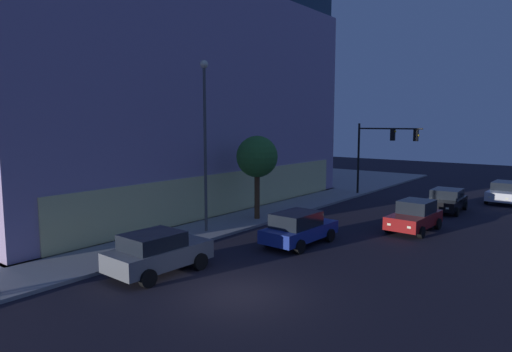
% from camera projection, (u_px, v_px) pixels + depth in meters
% --- Properties ---
extents(ground_plane, '(120.00, 120.00, 0.00)m').
position_uv_depth(ground_plane, '(239.00, 294.00, 15.79)').
color(ground_plane, black).
extents(modern_building, '(28.56, 31.90, 17.62)m').
position_uv_depth(modern_building, '(92.00, 91.00, 38.04)').
color(modern_building, '#4C4C51').
rests_on(modern_building, ground).
extents(traffic_light_far_corner, '(0.37, 5.28, 5.85)m').
position_uv_depth(traffic_light_far_corner, '(382.00, 144.00, 35.94)').
color(traffic_light_far_corner, black).
rests_on(traffic_light_far_corner, sidewalk_corner).
extents(street_lamp_sidewalk, '(0.44, 0.44, 9.17)m').
position_uv_depth(street_lamp_sidewalk, '(205.00, 127.00, 23.77)').
color(street_lamp_sidewalk, '#4D4D4D').
rests_on(street_lamp_sidewalk, sidewalk_corner).
extents(sidewalk_tree, '(2.54, 2.54, 5.12)m').
position_uv_depth(sidewalk_tree, '(257.00, 157.00, 27.13)').
color(sidewalk_tree, '#54361E').
rests_on(sidewalk_tree, sidewalk_corner).
extents(car_grey, '(4.28, 2.32, 1.70)m').
position_uv_depth(car_grey, '(158.00, 252.00, 17.86)').
color(car_grey, slate).
rests_on(car_grey, ground).
extents(car_blue, '(4.48, 2.20, 1.67)m').
position_uv_depth(car_blue, '(299.00, 228.00, 22.10)').
color(car_blue, navy).
rests_on(car_blue, ground).
extents(car_red, '(4.24, 2.18, 1.71)m').
position_uv_depth(car_red, '(415.00, 216.00, 24.95)').
color(car_red, maroon).
rests_on(car_red, ground).
extents(car_black, '(4.35, 2.34, 1.50)m').
position_uv_depth(car_black, '(446.00, 200.00, 30.52)').
color(car_black, black).
rests_on(car_black, ground).
extents(car_white, '(4.60, 2.14, 1.57)m').
position_uv_depth(car_white, '(505.00, 192.00, 33.88)').
color(car_white, silver).
rests_on(car_white, ground).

